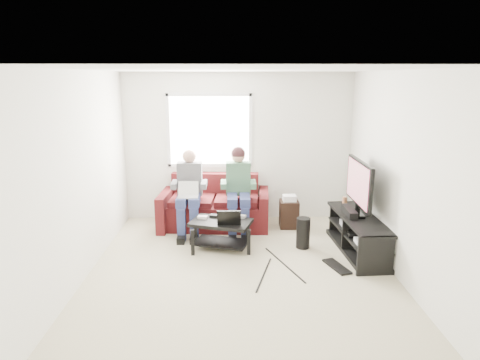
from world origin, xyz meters
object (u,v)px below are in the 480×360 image
Objects in this scene: sofa at (215,208)px; subwoofer at (303,233)px; tv at (359,184)px; end_table at (289,213)px; coffee_table at (221,228)px; tv_stand at (358,236)px.

sofa reaches higher than subwoofer.
end_table is (-0.87, 0.97, -0.74)m from tv.
subwoofer is 0.91m from end_table.
tv is at bearing -1.49° from coffee_table.
coffee_table is at bearing 175.67° from tv_stand.
tv_stand is at bearing -50.76° from end_table.
tv is at bearing -26.88° from sofa.
sofa is at bearing 97.17° from coffee_table.
tv_stand is at bearing -28.95° from sofa.
sofa is 1.72× the size of tv.
tv reaches higher than tv_stand.
tv is (2.14, -1.08, 0.68)m from sofa.
sofa is at bearing 143.05° from subwoofer.
sofa is 1.70m from subwoofer.
end_table is at bearing 38.83° from coffee_table.
tv reaches higher than coffee_table.
tv_stand is at bearing -4.33° from coffee_table.
coffee_table is at bearing -141.17° from end_table.
sofa is 1.04m from coffee_table.
sofa is 2.45m from tv_stand.
tv is at bearing -4.47° from subwoofer.
subwoofer is (1.23, 0.01, -0.09)m from coffee_table.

